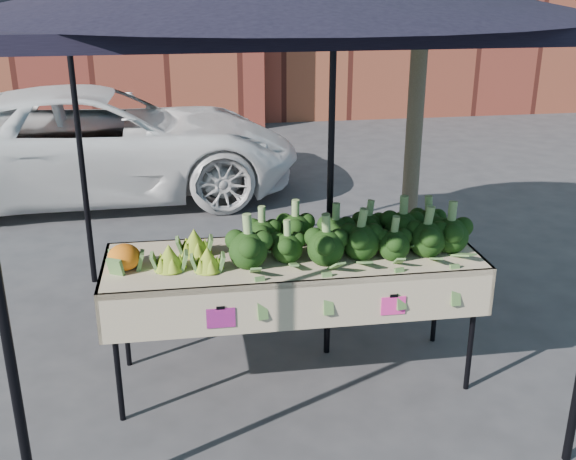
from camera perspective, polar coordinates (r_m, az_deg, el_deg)
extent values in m
plane|color=#313134|center=(4.72, -1.33, -12.69)|extent=(90.00, 90.00, 0.00)
cube|color=#C4B193|center=(4.56, 0.41, -7.36)|extent=(2.41, 0.82, 0.90)
cube|color=#F22D8C|center=(4.04, -5.58, -7.37)|extent=(0.17, 0.01, 0.12)
cube|color=#EB2C90|center=(4.22, 8.83, -6.25)|extent=(0.17, 0.01, 0.12)
ellipsoid|color=black|center=(4.41, 4.99, 0.02)|extent=(1.56, 0.59, 0.29)
ellipsoid|color=#A2B130|center=(4.26, -8.39, -1.37)|extent=(0.45, 0.49, 0.22)
ellipsoid|color=orange|center=(4.25, -13.57, -1.98)|extent=(0.22, 0.22, 0.20)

